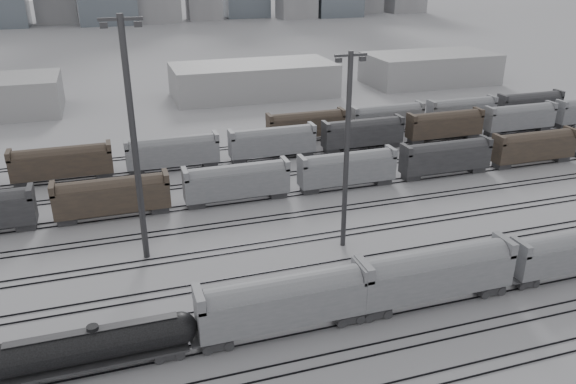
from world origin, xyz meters
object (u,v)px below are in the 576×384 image
object	(u,v)px
tank_car_b	(95,346)
hopper_car_c	(571,250)
light_mast_c	(347,149)
hopper_car_b	(435,271)
hopper_car_a	(284,300)

from	to	relation	value
tank_car_b	hopper_car_c	xyz separation A→B (m)	(49.37, 0.00, 0.74)
tank_car_b	light_mast_c	bearing A→B (deg)	26.35
hopper_car_b	hopper_car_c	world-z (taller)	hopper_car_b
tank_car_b	hopper_car_a	distance (m)	16.64
hopper_car_c	light_mast_c	size ratio (longest dim) A/B	0.62
tank_car_b	hopper_car_a	bearing A→B (deg)	0.00
tank_car_b	light_mast_c	xyz separation A→B (m)	(28.66, 14.20, 9.93)
tank_car_b	hopper_car_a	size ratio (longest dim) A/B	1.06
hopper_car_c	tank_car_b	bearing A→B (deg)	180.00
hopper_car_b	hopper_car_c	distance (m)	16.91
tank_car_b	hopper_car_a	xyz separation A→B (m)	(16.60, 0.00, 1.12)
tank_car_b	light_mast_c	distance (m)	33.49
hopper_car_a	hopper_car_c	bearing A→B (deg)	0.00
tank_car_b	hopper_car_c	bearing A→B (deg)	0.00
hopper_car_a	light_mast_c	size ratio (longest dim) A/B	0.69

